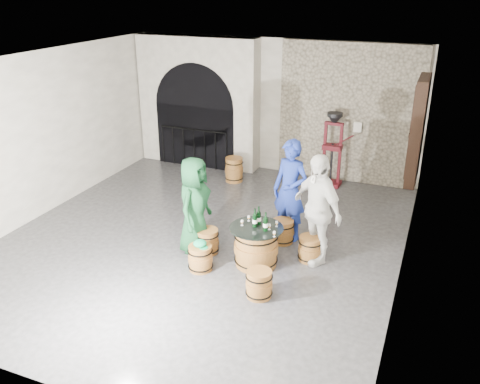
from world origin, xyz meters
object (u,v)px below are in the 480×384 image
at_px(barrel_table, 256,246).
at_px(barrel_stool_near_right, 259,284).
at_px(barrel_stool_right, 310,249).
at_px(person_white, 317,209).
at_px(corking_press, 333,144).
at_px(barrel_stool_left, 207,241).
at_px(barrel_stool_far, 283,231).
at_px(wine_bottle_left, 255,220).
at_px(person_green, 194,205).
at_px(side_barrel, 234,170).
at_px(person_blue, 290,191).
at_px(wine_bottle_right, 259,217).
at_px(barrel_stool_near_left, 200,258).
at_px(wine_bottle_center, 266,223).

bearing_deg(barrel_table, barrel_stool_near_right, -66.78).
distance_m(barrel_stool_right, person_white, 0.74).
height_order(person_white, corking_press, person_white).
bearing_deg(barrel_stool_left, barrel_stool_far, 37.57).
height_order(barrel_stool_far, wine_bottle_left, wine_bottle_left).
relative_size(barrel_stool_far, person_white, 0.23).
distance_m(person_green, wine_bottle_left, 1.14).
distance_m(person_green, side_barrel, 3.40).
height_order(barrel_stool_near_right, person_blue, person_blue).
height_order(barrel_stool_far, barrel_stool_right, same).
height_order(barrel_stool_left, person_white, person_white).
height_order(barrel_stool_left, wine_bottle_right, wine_bottle_right).
bearing_deg(barrel_stool_right, barrel_stool_far, 145.03).
bearing_deg(barrel_stool_near_left, wine_bottle_left, 34.12).
height_order(wine_bottle_center, wine_bottle_right, same).
distance_m(barrel_table, person_green, 1.28).
bearing_deg(barrel_stool_left, barrel_table, -4.00).
xyz_separation_m(barrel_table, barrel_stool_far, (0.18, 0.92, -0.13)).
distance_m(person_green, wine_bottle_right, 1.16).
distance_m(barrel_stool_near_left, person_blue, 2.06).
height_order(barrel_stool_near_right, wine_bottle_right, wine_bottle_right).
relative_size(person_green, wine_bottle_center, 5.29).
bearing_deg(barrel_stool_near_right, barrel_stool_near_left, 162.78).
bearing_deg(side_barrel, wine_bottle_left, -62.15).
distance_m(person_blue, corking_press, 2.85).
bearing_deg(corking_press, side_barrel, -161.17).
bearing_deg(wine_bottle_right, corking_press, 84.70).
bearing_deg(person_white, barrel_stool_left, -128.73).
distance_m(person_green, wine_bottle_center, 1.35).
distance_m(barrel_stool_right, person_green, 2.11).
distance_m(barrel_stool_near_right, barrel_stool_near_left, 1.21).
height_order(barrel_stool_far, corking_press, corking_press).
distance_m(barrel_table, wine_bottle_center, 0.51).
xyz_separation_m(barrel_stool_left, barrel_stool_far, (1.11, 0.85, 0.00)).
xyz_separation_m(barrel_table, side_barrel, (-1.81, 3.37, -0.05)).
height_order(barrel_stool_left, barrel_stool_near_right, same).
xyz_separation_m(barrel_stool_far, person_white, (0.69, -0.40, 0.74)).
relative_size(barrel_stool_right, barrel_stool_near_left, 1.00).
bearing_deg(wine_bottle_center, person_white, 39.65).
distance_m(barrel_stool_far, wine_bottle_left, 1.11).
bearing_deg(wine_bottle_center, corking_press, 87.44).
bearing_deg(barrel_stool_near_right, barrel_table, 113.22).
bearing_deg(corking_press, wine_bottle_center, -89.61).
bearing_deg(person_blue, barrel_table, -83.93).
relative_size(person_blue, side_barrel, 3.22).
xyz_separation_m(wine_bottle_center, wine_bottle_right, (-0.18, 0.17, 0.00)).
height_order(barrel_stool_near_right, person_white, person_white).
xyz_separation_m(barrel_stool_right, person_blue, (-0.58, 0.66, 0.72)).
bearing_deg(barrel_table, corking_press, 84.91).
distance_m(barrel_stool_far, person_white, 1.08).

